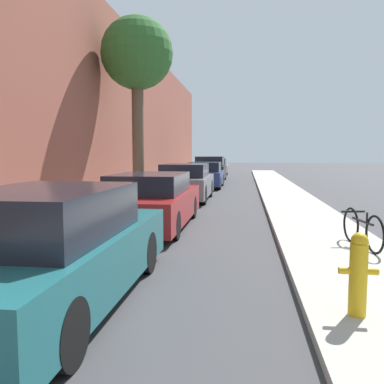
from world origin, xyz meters
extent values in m
plane|color=#3D3D3F|center=(0.00, 16.00, 0.00)|extent=(120.00, 120.00, 0.00)
cube|color=#ADA89E|center=(-2.90, 16.00, 0.06)|extent=(2.00, 52.00, 0.12)
cube|color=#ADA89E|center=(2.90, 16.00, 0.06)|extent=(2.00, 52.00, 0.12)
cube|color=brown|center=(-4.25, 16.00, 3.67)|extent=(0.70, 52.00, 7.34)
cylinder|color=black|center=(-1.76, 8.21, 0.31)|extent=(0.22, 0.62, 0.62)
cylinder|color=black|center=(-0.23, 8.21, 0.31)|extent=(0.22, 0.62, 0.62)
cylinder|color=black|center=(-0.23, 5.40, 0.31)|extent=(0.22, 0.62, 0.62)
cube|color=#1E6066|center=(-1.00, 6.80, 0.51)|extent=(1.74, 4.53, 0.68)
cube|color=black|center=(-1.00, 6.62, 1.13)|extent=(1.53, 2.35, 0.55)
cylinder|color=black|center=(-1.79, 13.47, 0.30)|extent=(0.22, 0.61, 0.61)
cylinder|color=black|center=(-0.21, 13.47, 0.30)|extent=(0.22, 0.61, 0.61)
cylinder|color=black|center=(-1.79, 10.57, 0.30)|extent=(0.22, 0.61, 0.61)
cylinder|color=black|center=(-0.21, 10.57, 0.30)|extent=(0.22, 0.61, 0.61)
cube|color=maroon|center=(-1.00, 12.02, 0.51)|extent=(1.79, 4.67, 0.68)
cube|color=black|center=(-1.00, 11.83, 1.08)|extent=(1.58, 2.43, 0.46)
cylinder|color=black|center=(-1.78, 19.00, 0.35)|extent=(0.22, 0.70, 0.70)
cylinder|color=black|center=(-0.19, 19.00, 0.35)|extent=(0.22, 0.70, 0.70)
cylinder|color=black|center=(-1.78, 16.37, 0.35)|extent=(0.22, 0.70, 0.70)
cylinder|color=black|center=(-0.19, 16.37, 0.35)|extent=(0.22, 0.70, 0.70)
cube|color=slate|center=(-0.99, 17.69, 0.55)|extent=(1.80, 4.24, 0.72)
cube|color=black|center=(-0.99, 17.52, 1.15)|extent=(1.59, 2.21, 0.48)
cylinder|color=black|center=(-1.56, 24.65, 0.33)|extent=(0.22, 0.67, 0.67)
cylinder|color=black|center=(-0.02, 24.65, 0.33)|extent=(0.22, 0.67, 0.67)
cylinder|color=black|center=(-1.56, 22.22, 0.33)|extent=(0.22, 0.67, 0.67)
cylinder|color=black|center=(-0.02, 22.22, 0.33)|extent=(0.22, 0.67, 0.67)
cube|color=navy|center=(-0.79, 23.44, 0.51)|extent=(1.75, 3.93, 0.66)
cube|color=black|center=(-0.79, 23.28, 1.08)|extent=(1.54, 2.04, 0.48)
cylinder|color=black|center=(-1.78, 29.75, 0.36)|extent=(0.22, 0.71, 0.71)
cylinder|color=black|center=(-0.11, 29.75, 0.36)|extent=(0.22, 0.71, 0.71)
cylinder|color=black|center=(-1.78, 27.05, 0.36)|extent=(0.22, 0.71, 0.71)
cylinder|color=black|center=(-0.11, 27.05, 0.36)|extent=(0.22, 0.71, 0.71)
cube|color=black|center=(-0.95, 28.40, 0.59)|extent=(1.90, 4.35, 0.79)
cube|color=black|center=(-0.95, 28.23, 1.27)|extent=(1.67, 2.26, 0.58)
cylinder|color=black|center=(-1.78, 35.62, 0.36)|extent=(0.22, 0.72, 0.72)
cylinder|color=black|center=(-0.25, 35.62, 0.36)|extent=(0.22, 0.72, 0.72)
cylinder|color=black|center=(-1.78, 33.09, 0.36)|extent=(0.22, 0.72, 0.72)
cylinder|color=black|center=(-0.25, 33.09, 0.36)|extent=(0.22, 0.72, 0.72)
cube|color=silver|center=(-1.01, 34.35, 0.52)|extent=(1.73, 4.09, 0.65)
cube|color=black|center=(-1.01, 34.19, 1.10)|extent=(1.53, 2.13, 0.51)
cylinder|color=brown|center=(-2.53, 16.59, 2.34)|extent=(0.41, 0.41, 4.44)
sphere|color=#2D6028|center=(-2.53, 16.59, 5.25)|extent=(2.51, 2.51, 2.51)
cylinder|color=gold|center=(2.41, 6.60, 0.50)|extent=(0.18, 0.18, 0.76)
sphere|color=gold|center=(2.41, 6.60, 0.91)|extent=(0.17, 0.17, 0.17)
cylinder|color=gold|center=(2.28, 6.60, 0.59)|extent=(0.12, 0.07, 0.07)
cylinder|color=gold|center=(2.55, 6.60, 0.59)|extent=(0.12, 0.07, 0.07)
torus|color=black|center=(3.24, 10.28, 0.45)|extent=(0.15, 0.66, 0.66)
torus|color=black|center=(3.40, 9.34, 0.45)|extent=(0.15, 0.66, 0.66)
cube|color=black|center=(3.32, 9.81, 0.60)|extent=(0.16, 0.80, 0.04)
cylinder|color=black|center=(3.35, 9.64, 0.69)|extent=(0.04, 0.04, 0.18)
cube|color=black|center=(3.25, 10.20, 0.71)|extent=(0.44, 0.11, 0.04)
camera|label=1|loc=(1.24, 2.28, 1.81)|focal=38.50mm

